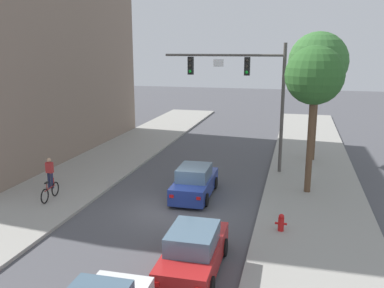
% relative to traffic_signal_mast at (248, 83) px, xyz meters
% --- Properties ---
extents(ground_plane, '(120.00, 120.00, 0.00)m').
position_rel_traffic_signal_mast_xyz_m(ground_plane, '(-2.57, -7.07, -5.37)').
color(ground_plane, '#4C4C51').
extents(sidewalk_left, '(5.00, 60.00, 0.15)m').
position_rel_traffic_signal_mast_xyz_m(sidewalk_left, '(-9.07, -7.07, -5.29)').
color(sidewalk_left, '#99968E').
rests_on(sidewalk_left, ground).
extents(sidewalk_right, '(5.00, 60.00, 0.15)m').
position_rel_traffic_signal_mast_xyz_m(sidewalk_right, '(3.93, -7.07, -5.29)').
color(sidewalk_right, '#99968E').
rests_on(sidewalk_right, ground).
extents(traffic_signal_mast, '(7.13, 0.38, 7.50)m').
position_rel_traffic_signal_mast_xyz_m(traffic_signal_mast, '(0.00, 0.00, 0.00)').
color(traffic_signal_mast, '#514C47').
rests_on(traffic_signal_mast, sidewalk_right).
extents(car_lead_blue, '(1.92, 4.28, 1.60)m').
position_rel_traffic_signal_mast_xyz_m(car_lead_blue, '(-1.95, -4.97, -4.65)').
color(car_lead_blue, navy).
rests_on(car_lead_blue, ground).
extents(car_following_red, '(1.89, 4.27, 1.60)m').
position_rel_traffic_signal_mast_xyz_m(car_following_red, '(-0.21, -12.09, -4.65)').
color(car_following_red, '#B21E1E').
rests_on(car_following_red, ground).
extents(pedestrian_sidewalk_left_walker, '(0.36, 0.22, 1.64)m').
position_rel_traffic_signal_mast_xyz_m(pedestrian_sidewalk_left_walker, '(-9.49, -6.09, -4.31)').
color(pedestrian_sidewalk_left_walker, '#232847').
rests_on(pedestrian_sidewalk_left_walker, sidewalk_left).
extents(bicycle_leaning, '(0.22, 1.77, 0.98)m').
position_rel_traffic_signal_mast_xyz_m(bicycle_leaning, '(-8.54, -7.59, -4.83)').
color(bicycle_leaning, black).
rests_on(bicycle_leaning, sidewalk_left).
extents(fire_hydrant, '(0.48, 0.24, 0.72)m').
position_rel_traffic_signal_mast_xyz_m(fire_hydrant, '(2.50, -8.41, -4.86)').
color(fire_hydrant, red).
rests_on(fire_hydrant, sidewalk_right).
extents(street_tree_nearest, '(2.86, 2.86, 7.35)m').
position_rel_traffic_signal_mast_xyz_m(street_tree_nearest, '(3.60, -3.26, 0.63)').
color(street_tree_nearest, brown).
rests_on(street_tree_nearest, sidewalk_right).
extents(street_tree_second, '(3.72, 3.72, 8.23)m').
position_rel_traffic_signal_mast_xyz_m(street_tree_second, '(3.98, 3.33, 1.11)').
color(street_tree_second, brown).
rests_on(street_tree_second, sidewalk_right).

